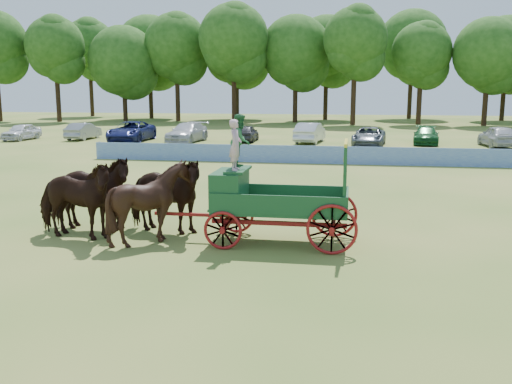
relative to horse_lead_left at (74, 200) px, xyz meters
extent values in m
plane|color=olive|center=(6.18, 0.25, -1.19)|extent=(160.00, 160.00, 0.00)
imported|color=black|center=(0.00, 0.00, 0.00)|extent=(2.96, 1.66, 2.38)
imported|color=black|center=(0.00, 1.10, 0.00)|extent=(2.86, 1.40, 2.38)
imported|color=black|center=(2.40, 0.00, 0.00)|extent=(2.20, 1.96, 2.38)
imported|color=black|center=(2.40, 1.10, 0.00)|extent=(3.02, 1.84, 2.38)
cube|color=#A01D10|center=(4.60, 0.55, -0.59)|extent=(0.12, 2.00, 0.12)
cube|color=#A01D10|center=(7.60, 0.55, -0.59)|extent=(0.12, 2.00, 0.12)
cube|color=#A01D10|center=(6.10, 0.00, -0.47)|extent=(3.80, 0.10, 0.12)
cube|color=#A01D10|center=(6.10, 1.10, -0.47)|extent=(3.80, 0.10, 0.12)
cube|color=#A01D10|center=(3.70, 0.55, -0.44)|extent=(2.80, 0.09, 0.09)
cube|color=#194C27|center=(6.10, 0.55, -0.19)|extent=(3.80, 1.80, 0.10)
cube|color=#194C27|center=(6.10, -0.33, 0.11)|extent=(3.80, 0.06, 0.55)
cube|color=#194C27|center=(6.10, 1.43, 0.11)|extent=(3.80, 0.06, 0.55)
cube|color=#194C27|center=(7.98, 0.55, 0.11)|extent=(0.06, 1.80, 0.55)
cube|color=#194C27|center=(4.60, 0.55, 0.36)|extent=(0.85, 1.70, 1.05)
cube|color=#194C27|center=(4.85, 0.55, 0.93)|extent=(0.55, 1.50, 0.08)
cube|color=#194C27|center=(4.22, 0.55, 0.16)|extent=(0.10, 1.60, 0.65)
cube|color=#194C27|center=(4.40, 0.55, -0.14)|extent=(0.55, 1.60, 0.06)
cube|color=#194C27|center=(7.90, -0.25, 0.76)|extent=(0.08, 0.08, 1.80)
cube|color=#194C27|center=(7.90, 1.35, 0.76)|extent=(0.08, 0.08, 1.80)
cube|color=#194C27|center=(7.90, 0.55, 1.36)|extent=(0.07, 1.75, 0.75)
cube|color=gold|center=(7.90, 0.55, 1.76)|extent=(0.08, 1.80, 0.09)
cube|color=gold|center=(7.86, 0.55, 1.36)|extent=(0.02, 1.30, 0.12)
torus|color=#A01D10|center=(4.60, -0.40, -0.64)|extent=(1.09, 0.09, 1.09)
torus|color=#A01D10|center=(4.60, 1.50, -0.64)|extent=(1.09, 0.09, 1.09)
torus|color=#A01D10|center=(7.60, -0.40, -0.49)|extent=(1.39, 0.09, 1.39)
torus|color=#A01D10|center=(7.60, 1.50, -0.49)|extent=(1.39, 0.09, 1.39)
imported|color=#DBA7B8|center=(4.85, 0.20, 1.69)|extent=(0.34, 0.52, 1.43)
imported|color=#256231|center=(4.85, 0.90, 1.75)|extent=(0.59, 0.75, 1.55)
cube|color=#2048B0|center=(5.18, 18.25, -0.66)|extent=(26.00, 0.08, 1.05)
imported|color=silver|center=(-19.82, 29.37, -0.49)|extent=(1.89, 4.19, 1.40)
imported|color=gray|center=(-14.89, 30.82, -0.47)|extent=(1.52, 4.34, 1.43)
imported|color=navy|center=(-10.14, 29.92, -0.36)|extent=(2.87, 5.98, 1.65)
imported|color=silver|center=(-5.38, 30.15, -0.41)|extent=(2.77, 5.60, 1.56)
imported|color=#333338|center=(-0.58, 31.13, -0.49)|extent=(1.70, 4.13, 1.40)
imported|color=silver|center=(4.68, 31.08, -0.38)|extent=(2.35, 5.10, 1.62)
imported|color=slate|center=(9.35, 29.55, -0.48)|extent=(2.85, 5.32, 1.42)
imported|color=#144C1E|center=(13.85, 31.42, -0.51)|extent=(2.43, 4.87, 1.36)
imported|color=#B2B2B7|center=(18.92, 29.98, -0.36)|extent=(2.34, 4.98, 1.65)
cylinder|color=#382314|center=(-29.69, 54.14, 1.43)|extent=(0.60, 0.60, 5.24)
sphere|color=#1B4512|center=(-29.69, 54.14, 8.47)|extent=(7.46, 7.46, 7.46)
cylinder|color=#382314|center=(-21.81, 57.14, 0.94)|extent=(0.60, 0.60, 4.26)
sphere|color=#1B4512|center=(-21.81, 57.14, 6.65)|extent=(9.16, 9.16, 9.16)
cylinder|color=#382314|center=(-14.85, 58.19, 1.49)|extent=(0.60, 0.60, 5.36)
sphere|color=#1B4512|center=(-14.85, 58.19, 8.68)|extent=(8.35, 8.35, 8.35)
cylinder|color=#382314|center=(-6.63, 55.28, 1.61)|extent=(0.60, 0.60, 5.60)
sphere|color=#1B4512|center=(-6.63, 55.28, 9.13)|extent=(8.67, 8.67, 8.67)
cylinder|color=#382314|center=(0.76, 58.08, 1.25)|extent=(0.60, 0.60, 4.88)
sphere|color=#1B4512|center=(0.76, 58.08, 7.81)|extent=(8.86, 8.86, 8.86)
cylinder|color=#382314|center=(8.09, 54.25, 1.53)|extent=(0.60, 0.60, 5.43)
sphere|color=#1B4512|center=(8.09, 54.25, 8.81)|extent=(7.51, 7.51, 7.51)
cylinder|color=#382314|center=(15.93, 56.43, 1.14)|extent=(0.60, 0.60, 4.65)
sphere|color=#1B4512|center=(15.93, 56.43, 7.39)|extent=(7.10, 7.10, 7.10)
cylinder|color=#382314|center=(23.22, 55.11, 1.07)|extent=(0.60, 0.60, 4.52)
sphere|color=#1B4512|center=(23.22, 55.11, 7.15)|extent=(8.10, 8.10, 8.10)
cylinder|color=#382314|center=(-31.82, 68.33, 1.69)|extent=(0.60, 0.60, 5.76)
sphere|color=#1B4512|center=(-31.82, 68.33, 9.42)|extent=(8.16, 8.16, 8.16)
cylinder|color=#382314|center=(-20.64, 63.92, 1.42)|extent=(0.60, 0.60, 5.21)
sphere|color=#1B4512|center=(-20.64, 63.92, 8.40)|extent=(9.82, 9.82, 9.82)
cylinder|color=#382314|center=(-8.11, 64.38, 1.47)|extent=(0.60, 0.60, 5.31)
sphere|color=#1B4512|center=(-8.11, 64.38, 8.60)|extent=(9.72, 9.72, 9.72)
cylinder|color=#382314|center=(4.30, 64.82, 1.43)|extent=(0.60, 0.60, 5.23)
sphere|color=#1B4512|center=(4.30, 64.82, 8.45)|extent=(8.96, 8.96, 8.96)
cylinder|color=#382314|center=(16.01, 69.23, 1.62)|extent=(0.60, 0.60, 5.62)
sphere|color=#1B4512|center=(16.01, 69.23, 9.16)|extent=(9.67, 9.67, 9.67)
cylinder|color=#382314|center=(27.84, 66.21, 1.24)|extent=(0.60, 0.60, 4.85)
sphere|color=#1B4512|center=(27.84, 66.21, 7.75)|extent=(9.64, 9.64, 9.64)
camera|label=1|loc=(8.06, -15.37, 3.28)|focal=40.00mm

